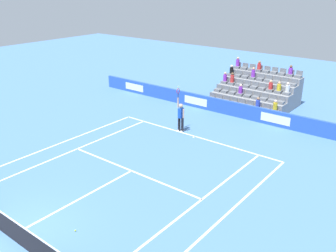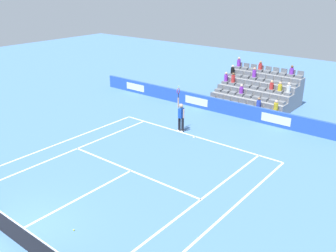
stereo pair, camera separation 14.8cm
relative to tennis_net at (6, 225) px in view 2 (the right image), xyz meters
name	(u,v)px [view 2 (the right image)]	position (x,y,z in m)	size (l,w,h in m)	color
ground_plane	(8,236)	(0.00, 0.00, -0.49)	(80.00, 80.00, 0.00)	#4C7AB2
line_baseline	(195,136)	(0.00, -11.89, -0.49)	(10.97, 0.10, 0.01)	white
line_service	(131,171)	(0.00, -6.40, -0.49)	(8.23, 0.10, 0.01)	white
line_centre_service	(79,199)	(0.00, -3.20, -0.49)	(0.10, 6.40, 0.01)	white
line_singles_sideline_left	(71,151)	(4.12, -5.95, -0.49)	(0.10, 11.89, 0.01)	white
line_singles_sideline_right	(195,204)	(-4.12, -5.95, -0.49)	(0.10, 11.89, 0.01)	white
line_doubles_sideline_left	(56,145)	(5.49, -5.95, -0.49)	(0.10, 11.89, 0.01)	white
line_doubles_sideline_right	(223,216)	(-5.49, -5.95, -0.49)	(0.10, 11.89, 0.01)	white
line_centre_mark	(194,137)	(0.00, -11.79, -0.49)	(0.10, 0.20, 0.01)	white
sponsor_barrier	(234,109)	(0.00, -16.51, 0.00)	(24.42, 0.22, 0.99)	blue
tennis_net	(6,225)	(0.00, 0.00, 0.00)	(11.97, 0.10, 1.07)	#33383D
tennis_player	(181,116)	(1.17, -12.02, 0.50)	(0.53, 0.37, 2.85)	black
stadium_stand	(258,93)	(0.00, -20.07, 0.33)	(5.58, 4.75, 3.03)	gray
loose_tennis_ball	(74,230)	(-1.61, -1.69, -0.46)	(0.07, 0.07, 0.07)	#D1E533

